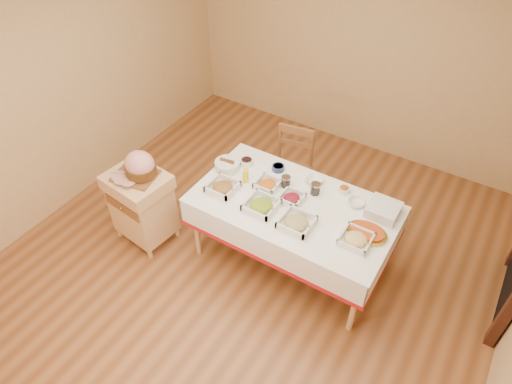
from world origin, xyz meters
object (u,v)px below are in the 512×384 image
Objects in this scene: dining_table at (293,216)px; bread_basket at (227,165)px; ham_on_board at (139,167)px; plate_stack at (383,210)px; dining_chair at (290,169)px; mustard_bottle at (246,175)px; preserve_jar_right at (315,189)px; brass_platter at (367,232)px; butcher_cart at (142,204)px; preserve_jar_left at (286,182)px.

bread_basket reaches higher than dining_table.
plate_stack is at bearing 20.34° from ham_on_board.
dining_chair is 5.21× the size of mustard_bottle.
ham_on_board is 0.99m from mustard_bottle.
dining_chair is 0.79m from bread_basket.
preserve_jar_right is 0.63m from brass_platter.
butcher_cart is 0.94m from bread_basket.
dining_chair reaches higher than dining_table.
plate_stack is (0.72, 0.29, 0.21)m from dining_table.
mustard_bottle is at bearing 177.91° from dining_table.
preserve_jar_left is 0.28m from preserve_jar_right.
butcher_cart is at bearing -159.25° from plate_stack.
brass_platter is (-0.03, -0.30, -0.03)m from plate_stack.
butcher_cart is 2.19m from brass_platter.
mustard_bottle is (0.89, 0.53, 0.38)m from butcher_cart.
mustard_bottle reaches higher than dining_chair.
preserve_jar_right reaches higher than dining_table.
butcher_cart is at bearing -149.03° from mustard_bottle.
dining_chair is at bearing 59.48° from bread_basket.
dining_table is at bearing 19.90° from butcher_cart.
plate_stack is at bearing 7.90° from bread_basket.
ham_on_board is at bearing -167.07° from brass_platter.
mustard_bottle is at bearing -162.36° from preserve_jar_right.
brass_platter is (2.07, 0.47, -0.14)m from ham_on_board.
preserve_jar_left is at bearing 28.77° from butcher_cart.
bread_basket is (-0.60, -0.08, -0.00)m from preserve_jar_left.
butcher_cart is (-1.42, -0.51, -0.14)m from dining_table.
butcher_cart is at bearing -136.53° from bread_basket.
dining_table is 6.85× the size of plate_stack.
dining_table is 0.32m from preserve_jar_right.
ham_on_board is 2.23m from plate_stack.
preserve_jar_left is 0.91m from plate_stack.
dining_chair is 8.12× the size of preserve_jar_right.
mustard_bottle is (-0.53, 0.02, 0.24)m from dining_table.
butcher_cart is 7.25× the size of preserve_jar_left.
preserve_jar_right reaches higher than plate_stack.
plate_stack is (1.13, -0.42, 0.33)m from dining_chair.
preserve_jar_right reaches higher than brass_platter.
dining_chair reaches higher than bread_basket.
bread_basket is at bearing -172.10° from plate_stack.
preserve_jar_left reaches higher than dining_table.
bread_basket is at bearing -172.52° from preserve_jar_left.
butcher_cart is 1.45m from preserve_jar_left.
bread_basket is at bearing 173.70° from dining_table.
plate_stack reaches higher than brass_platter.
preserve_jar_left is at bearing -169.22° from preserve_jar_right.
mustard_bottle is at bearing -157.25° from preserve_jar_left.
butcher_cart is at bearing -151.23° from preserve_jar_left.
dining_table is 1.49m from ham_on_board.
brass_platter is at bearing -11.21° from preserve_jar_left.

